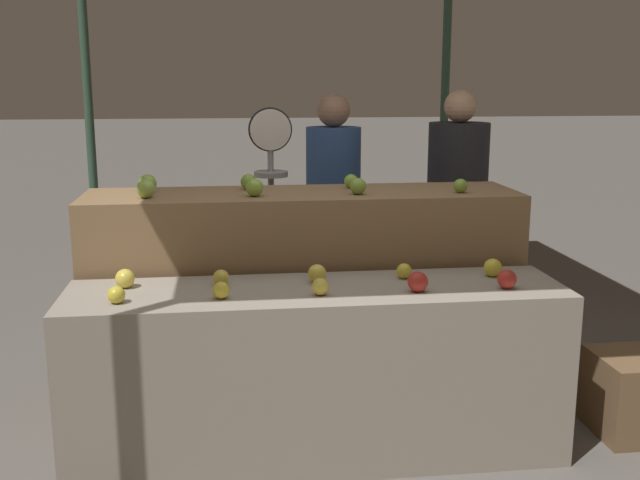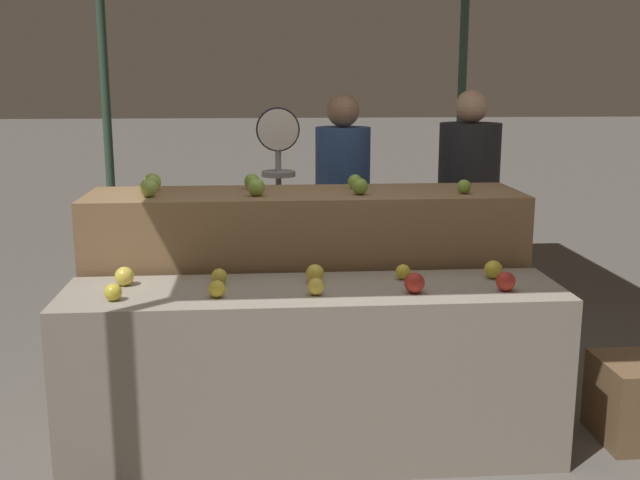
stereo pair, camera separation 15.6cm
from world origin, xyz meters
The scene contains 24 objects.
ground_plane centered at (0.00, 0.00, 0.00)m, with size 60.00×60.00×0.00m, color #66605B.
display_counter_front centered at (0.00, 0.00, 0.39)m, with size 2.18×0.55×0.77m, color gray.
display_counter_back centered at (0.00, 0.60, 0.55)m, with size 2.18×0.55×1.11m, color olive.
apple_front_0 centered at (-0.84, -0.12, 0.81)m, with size 0.07×0.07×0.07m, color gold.
apple_front_1 centered at (-0.41, -0.10, 0.81)m, with size 0.07×0.07×0.07m, color gold.
apple_front_2 centered at (0.00, -0.10, 0.81)m, with size 0.07×0.07×0.07m, color yellow.
apple_front_3 centered at (0.42, -0.11, 0.82)m, with size 0.09×0.09×0.09m, color #B72D23.
apple_front_4 centered at (0.82, -0.10, 0.82)m, with size 0.08×0.08×0.08m, color #B72D23.
apple_front_5 centered at (-0.83, 0.11, 0.82)m, with size 0.08×0.08×0.08m, color yellow.
apple_front_6 centered at (-0.41, 0.10, 0.81)m, with size 0.07×0.07×0.07m, color gold.
apple_front_7 centered at (0.01, 0.10, 0.82)m, with size 0.08×0.08×0.08m, color yellow.
apple_front_8 centered at (0.41, 0.12, 0.81)m, with size 0.07×0.07×0.07m, color gold.
apple_front_9 centered at (0.83, 0.10, 0.82)m, with size 0.08×0.08×0.08m, color gold.
apple_back_0 centered at (-0.76, 0.50, 1.15)m, with size 0.09×0.09×0.09m, color #8EB247.
apple_back_1 centered at (-0.25, 0.49, 1.15)m, with size 0.09×0.09×0.09m, color #84AD3D.
apple_back_2 centered at (0.26, 0.49, 1.15)m, with size 0.08×0.08×0.08m, color #7AA338.
apple_back_3 centered at (0.78, 0.48, 1.14)m, with size 0.07×0.07×0.07m, color #7AA338.
apple_back_4 centered at (-0.77, 0.70, 1.15)m, with size 0.09×0.09×0.09m, color #8EB247.
apple_back_5 centered at (-0.27, 0.71, 1.15)m, with size 0.08×0.08×0.08m, color #7AA338.
apple_back_6 centered at (0.26, 0.71, 1.15)m, with size 0.07×0.07×0.07m, color #84AD3D.
produce_scale centered at (-0.12, 1.29, 1.08)m, with size 0.26×0.20×1.51m.
person_vendor_at_scale centered at (0.30, 1.59, 0.91)m, with size 0.44×0.44×1.58m.
person_customer_left centered at (1.12, 1.61, 0.91)m, with size 0.46×0.46×1.60m.
wooden_crate_side centered at (1.53, 0.01, 0.19)m, with size 0.39×0.39×0.39m, color brown.
Camera 1 is at (-0.38, -3.11, 1.67)m, focal length 42.00 mm.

